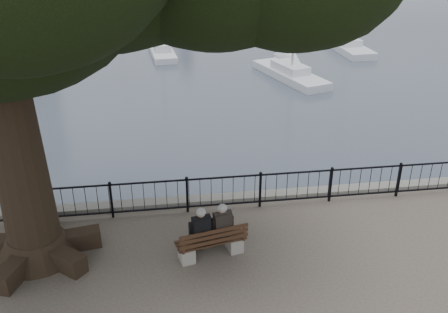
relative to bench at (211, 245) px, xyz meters
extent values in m
cube|color=slate|center=(0.58, 2.55, -0.80)|extent=(200.00, 0.40, 1.20)
cube|color=black|center=(0.58, 2.05, 0.68)|extent=(22.00, 0.04, 0.04)
cube|color=black|center=(0.58, 2.05, -0.15)|extent=(22.00, 0.04, 0.04)
cube|color=gray|center=(-0.59, -0.09, -0.12)|extent=(0.40, 0.47, 0.37)
cube|color=gray|center=(0.58, 0.17, -0.12)|extent=(0.40, 0.47, 0.37)
cube|color=black|center=(-0.01, 0.04, 0.11)|extent=(1.72, 0.81, 0.04)
cube|color=black|center=(0.05, -0.21, 0.39)|extent=(1.63, 0.39, 0.37)
cube|color=black|center=(-0.25, -0.01, 0.22)|extent=(0.38, 0.34, 0.22)
cube|color=black|center=(-0.23, -0.11, 0.57)|extent=(0.44, 0.30, 0.55)
sphere|color=tan|center=(-0.24, -0.07, 0.96)|extent=(0.21, 0.21, 0.21)
ellipsoid|color=#969595|center=(-0.23, -0.09, 0.99)|extent=(0.22, 0.22, 0.19)
cube|color=black|center=(-0.31, 0.25, -0.10)|extent=(0.38, 0.46, 0.41)
cube|color=black|center=(0.25, 0.10, 0.22)|extent=(0.38, 0.34, 0.22)
cube|color=black|center=(0.27, 0.00, 0.57)|extent=(0.44, 0.30, 0.55)
sphere|color=tan|center=(0.26, 0.04, 0.96)|extent=(0.21, 0.21, 0.21)
ellipsoid|color=#969595|center=(0.27, 0.02, 0.99)|extent=(0.22, 0.22, 0.19)
cube|color=black|center=(0.19, 0.36, -0.10)|extent=(0.38, 0.46, 0.41)
cone|color=black|center=(-4.08, 0.62, -0.02)|extent=(1.93, 1.93, 0.57)
cone|color=black|center=(-4.08, 0.62, 3.10)|extent=(1.25, 1.25, 6.81)
cube|color=silver|center=(-8.48, 14.11, -1.20)|extent=(1.99, 5.72, 0.62)
cube|color=silver|center=(-0.58, 23.12, -1.20)|extent=(1.83, 5.13, 0.56)
cube|color=silver|center=(-0.58, 23.12, -0.70)|extent=(1.20, 2.13, 0.42)
cube|color=silver|center=(6.41, 16.87, -1.20)|extent=(3.31, 6.03, 0.65)
cube|color=silver|center=(6.41, 16.87, -0.70)|extent=(1.85, 2.62, 0.48)
cube|color=silver|center=(11.89, 22.84, -1.20)|extent=(2.02, 6.27, 0.69)
cube|color=silver|center=(11.89, 22.84, -0.70)|extent=(1.38, 2.58, 0.52)
cube|color=silver|center=(-11.00, 25.99, -1.20)|extent=(3.11, 5.32, 0.57)
cube|color=silver|center=(-11.00, 25.99, -0.70)|extent=(1.70, 2.33, 0.43)
cube|color=silver|center=(10.76, 35.32, -1.20)|extent=(1.54, 5.42, 0.60)
cube|color=silver|center=(10.76, 35.32, -0.70)|extent=(1.12, 2.21, 0.45)
cube|color=silver|center=(-4.11, 39.68, -1.20)|extent=(1.74, 5.37, 0.59)
cube|color=silver|center=(-4.11, 39.68, -0.70)|extent=(1.19, 2.21, 0.44)
camera|label=1|loc=(-1.04, -9.57, 6.99)|focal=40.00mm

